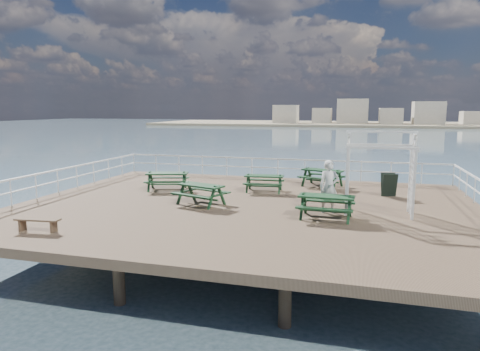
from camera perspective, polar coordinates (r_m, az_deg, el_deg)
name	(u,v)px	position (r m, az deg, el deg)	size (l,w,h in m)	color
ground	(247,208)	(17.19, 0.88, -4.38)	(18.00, 14.00, 0.30)	brown
sea_backdrop	(385,121)	(150.55, 18.78, 6.88)	(300.00, 300.00, 9.20)	#3B5764
railing	(259,174)	(19.46, 2.59, 0.26)	(17.77, 13.76, 1.10)	silver
picnic_table_a	(167,177)	(20.40, -9.68, -0.24)	(2.27, 2.01, 0.94)	#123218
picnic_table_b	(322,174)	(21.39, 10.92, 0.17)	(2.36, 2.12, 0.95)	#123218
picnic_table_c	(264,180)	(19.75, 3.23, -0.57)	(1.89, 1.58, 0.86)	#123218
picnic_table_d	(201,190)	(17.15, -5.24, -1.93)	(2.28, 2.05, 0.92)	#123218
picnic_table_e	(326,202)	(15.21, 11.42, -3.46)	(1.97, 1.62, 0.93)	#123218
flat_bench_near	(38,222)	(14.85, -25.37, -5.61)	(1.46, 0.50, 0.41)	brown
trellis_arbor	(379,177)	(16.26, 18.07, -0.24)	(2.44, 1.32, 3.02)	silver
sandwich_board	(389,185)	(19.77, 19.24, -1.19)	(0.72, 0.60, 1.03)	black
person	(329,187)	(16.02, 11.77, -1.47)	(0.71, 0.46, 1.94)	silver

